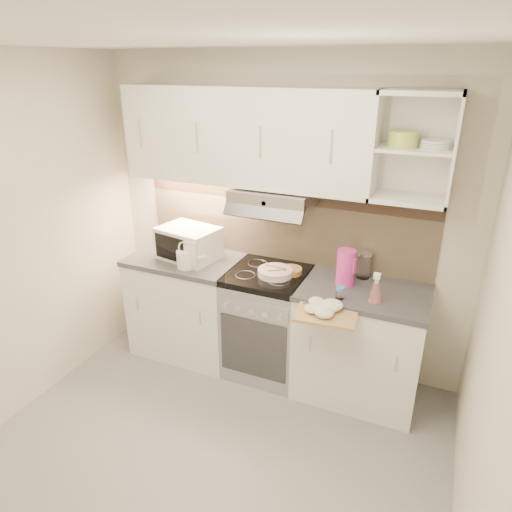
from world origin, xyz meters
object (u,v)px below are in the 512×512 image
at_px(glass_jar, 364,265).
at_px(cutting_board, 327,312).
at_px(plate_stack, 275,272).
at_px(spray_bottle, 376,290).
at_px(pink_pitcher, 346,267).
at_px(watering_can, 186,259).
at_px(electric_range, 267,322).
at_px(microwave, 189,243).

height_order(glass_jar, cutting_board, glass_jar).
bearing_deg(plate_stack, spray_bottle, -8.94).
bearing_deg(pink_pitcher, plate_stack, -155.34).
distance_m(watering_can, cutting_board, 1.22).
bearing_deg(electric_range, plate_stack, -23.20).
bearing_deg(spray_bottle, glass_jar, 110.13).
relative_size(pink_pitcher, cutting_board, 0.67).
height_order(watering_can, cutting_board, watering_can).
height_order(microwave, glass_jar, microwave).
xyz_separation_m(microwave, spray_bottle, (1.55, -0.16, -0.04)).
height_order(electric_range, plate_stack, plate_stack).
relative_size(plate_stack, cutting_board, 0.67).
distance_m(glass_jar, spray_bottle, 0.38).
bearing_deg(watering_can, spray_bottle, 4.08).
xyz_separation_m(microwave, plate_stack, (0.78, -0.04, -0.11)).
relative_size(microwave, glass_jar, 2.57).
bearing_deg(electric_range, glass_jar, 16.08).
distance_m(pink_pitcher, glass_jar, 0.20).
relative_size(plate_stack, glass_jar, 1.32).
xyz_separation_m(plate_stack, pink_pitcher, (0.52, 0.06, 0.11)).
bearing_deg(pink_pitcher, cutting_board, -74.95).
height_order(electric_range, glass_jar, glass_jar).
height_order(microwave, cutting_board, microwave).
distance_m(microwave, watering_can, 0.21).
xyz_separation_m(pink_pitcher, spray_bottle, (0.25, -0.18, -0.04)).
height_order(watering_can, pink_pitcher, pink_pitcher).
distance_m(microwave, cutting_board, 1.34).
height_order(electric_range, pink_pitcher, pink_pitcher).
bearing_deg(glass_jar, cutting_board, -102.05).
height_order(plate_stack, spray_bottle, spray_bottle).
distance_m(plate_stack, cutting_board, 0.61).
relative_size(electric_range, pink_pitcher, 3.35).
bearing_deg(glass_jar, microwave, -172.11).
xyz_separation_m(electric_range, cutting_board, (0.57, -0.37, 0.42)).
relative_size(plate_stack, pink_pitcher, 0.99).
bearing_deg(cutting_board, electric_range, 141.65).
relative_size(pink_pitcher, spray_bottle, 1.16).
bearing_deg(glass_jar, watering_can, -163.87).
height_order(electric_range, cutting_board, electric_range).
distance_m(electric_range, microwave, 0.92).
relative_size(pink_pitcher, glass_jar, 1.32).
relative_size(watering_can, cutting_board, 0.66).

